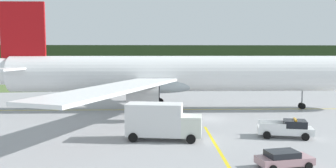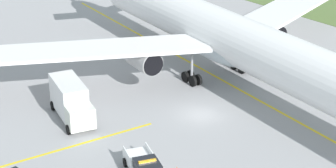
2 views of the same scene
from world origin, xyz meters
name	(u,v)px [view 2 (image 2 of 2)]	position (x,y,z in m)	size (l,w,h in m)	color
ground	(201,115)	(0.00, 0.00, 0.00)	(320.00, 320.00, 0.00)	#99999B
taxiway_centerline_main	(235,87)	(-2.52, 7.23, 0.00)	(76.93, 0.30, 0.01)	yellow
taxiway_centerline_spur	(6,165)	(-3.07, -18.73, 0.00)	(27.93, 0.30, 0.01)	yellow
airliner	(233,40)	(-3.23, 7.31, 5.16)	(57.73, 52.62, 15.50)	white
ops_pickup_truck	(145,167)	(5.50, -10.86, 0.90)	(5.71, 3.68, 1.94)	white
catering_truck	(71,100)	(-7.18, -10.06, 1.89)	(7.66, 4.17, 3.75)	silver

